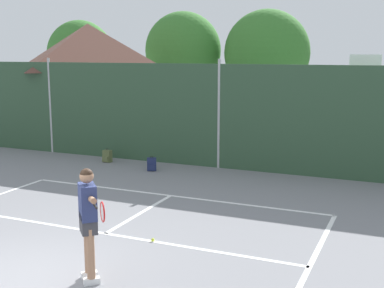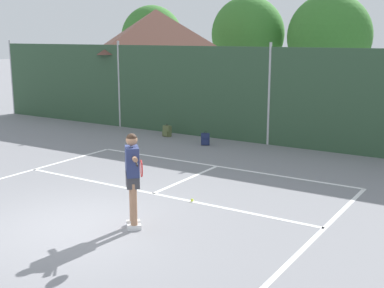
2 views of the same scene
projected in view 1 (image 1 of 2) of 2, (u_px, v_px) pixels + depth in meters
name	position (u px, v px, depth m)	size (l,w,h in m)	color
ground_plane	(20.00, 284.00, 8.10)	(120.00, 120.00, 0.00)	gray
court_markings	(46.00, 268.00, 8.68)	(8.30, 11.10, 0.01)	white
chainlink_fence	(219.00, 117.00, 15.93)	(26.09, 0.09, 3.41)	#2D4C33
basketball_hoop	(363.00, 97.00, 15.24)	(0.90, 0.67, 3.55)	#9E9EA3
clubhouse_building	(89.00, 79.00, 21.74)	(5.43, 5.58, 4.79)	beige
treeline_backdrop	(317.00, 49.00, 23.90)	(27.89, 4.39, 6.64)	brown
tennis_player	(88.00, 215.00, 8.00)	(1.10, 1.01, 1.85)	silver
tennis_ball	(153.00, 240.00, 9.91)	(0.07, 0.07, 0.07)	#CCE033
backpack_olive	(107.00, 156.00, 17.01)	(0.29, 0.26, 0.46)	#566038
backpack_navy	(152.00, 165.00, 15.77)	(0.33, 0.33, 0.46)	navy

